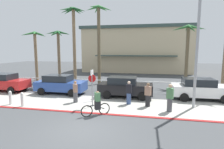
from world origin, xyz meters
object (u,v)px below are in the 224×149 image
at_px(cyclist_black_0, 97,104).
at_px(pedestrian_0, 148,96).
at_px(stop_sign_bike_lane, 92,83).
at_px(car_blue_1, 60,84).
at_px(pedestrian_2, 75,93).
at_px(palm_tree_4, 188,39).
at_px(car_white_3, 200,89).
at_px(pedestrian_1, 170,99).
at_px(palm_tree_0, 35,45).
at_px(palm_tree_3, 99,29).
at_px(car_red_0, 4,82).
at_px(bollard_2, 10,98).
at_px(palm_tree_1, 59,43).
at_px(bollard_0, 22,99).
at_px(car_black_2, 125,87).
at_px(palm_tree_2, 74,26).
at_px(streetlight_curb, 198,44).
at_px(pedestrian_3, 129,94).

distance_m(cyclist_black_0, pedestrian_0, 3.75).
relative_size(stop_sign_bike_lane, car_blue_1, 0.58).
distance_m(stop_sign_bike_lane, pedestrian_2, 1.96).
xyz_separation_m(palm_tree_4, car_white_3, (-0.07, -5.90, -4.23)).
xyz_separation_m(cyclist_black_0, pedestrian_1, (4.35, 1.46, 0.14)).
bearing_deg(pedestrian_1, palm_tree_0, 149.66).
distance_m(palm_tree_3, pedestrian_1, 12.06).
height_order(stop_sign_bike_lane, car_red_0, stop_sign_bike_lane).
distance_m(bollard_2, palm_tree_1, 10.86).
height_order(stop_sign_bike_lane, palm_tree_0, palm_tree_0).
bearing_deg(pedestrian_2, palm_tree_1, 123.55).
bearing_deg(bollard_0, pedestrian_1, 4.98).
height_order(palm_tree_4, car_black_2, palm_tree_4).
distance_m(palm_tree_2, car_blue_1, 7.78).
bearing_deg(car_blue_1, bollard_0, -101.87).
bearing_deg(bollard_0, palm_tree_4, 38.81).
bearing_deg(bollard_2, pedestrian_2, 17.68).
distance_m(bollard_2, streetlight_curb, 13.34).
relative_size(car_white_3, pedestrian_1, 2.47).
height_order(bollard_2, streetlight_curb, streetlight_curb).
xyz_separation_m(car_blue_1, cyclist_black_0, (4.68, -4.56, -0.18)).
height_order(bollard_0, palm_tree_1, palm_tree_1).
bearing_deg(palm_tree_2, palm_tree_4, 4.80).
distance_m(streetlight_curb, palm_tree_0, 18.86).
bearing_deg(car_white_3, pedestrian_2, -164.18).
xyz_separation_m(palm_tree_2, pedestrian_2, (3.18, -7.49, -5.89)).
xyz_separation_m(palm_tree_2, cyclist_black_0, (5.47, -9.72, -5.95)).
distance_m(streetlight_curb, palm_tree_4, 8.51).
bearing_deg(cyclist_black_0, pedestrian_1, 18.58).
xyz_separation_m(bollard_0, pedestrian_0, (8.51, 1.64, 0.26)).
bearing_deg(pedestrian_3, car_black_2, 105.12).
bearing_deg(bollard_2, palm_tree_2, 82.38).
height_order(bollard_2, pedestrian_0, pedestrian_0).
relative_size(car_black_2, pedestrian_0, 2.62).
height_order(stop_sign_bike_lane, car_white_3, stop_sign_bike_lane).
xyz_separation_m(car_white_3, pedestrian_2, (-9.35, -2.65, -0.12)).
distance_m(bollard_0, cyclist_black_0, 5.55).
xyz_separation_m(stop_sign_bike_lane, pedestrian_1, (5.09, -0.01, -0.85)).
distance_m(bollard_2, car_red_0, 5.23).
relative_size(car_black_2, pedestrian_2, 2.69).
bearing_deg(bollard_0, car_white_3, 18.77).
bearing_deg(car_red_0, car_black_2, 0.15).
xyz_separation_m(bollard_0, pedestrian_1, (9.86, 0.86, 0.32)).
bearing_deg(pedestrian_0, pedestrian_2, -179.78).
height_order(stop_sign_bike_lane, streetlight_curb, streetlight_curb).
bearing_deg(palm_tree_2, pedestrian_2, -67.00).
bearing_deg(car_blue_1, palm_tree_2, 98.68).
bearing_deg(car_red_0, palm_tree_2, 46.76).
relative_size(palm_tree_1, palm_tree_3, 0.71).
distance_m(car_red_0, car_black_2, 11.54).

